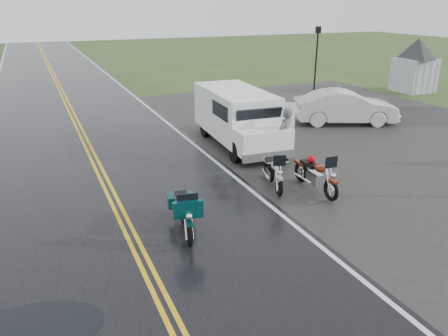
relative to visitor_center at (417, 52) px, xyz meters
name	(u,v)px	position (x,y,z in m)	size (l,w,h in m)	color
ground	(143,260)	(-20.00, -12.00, -2.40)	(120.00, 120.00, 0.00)	#2D471E
road	(83,137)	(-20.00, -2.00, -2.38)	(8.00, 100.00, 0.04)	black
parking_pad	(378,138)	(-9.00, -7.00, -2.38)	(14.00, 24.00, 0.03)	black
visitor_center	(417,52)	(0.00, 0.00, 0.00)	(16.00, 10.00, 4.80)	#A8AAAD
motorcycle_red	(332,182)	(-14.54, -11.24, -1.78)	(0.76, 2.09, 1.24)	#5C1C0A
motorcycle_teal	(189,223)	(-18.89, -11.91, -1.79)	(0.76, 2.08, 1.23)	#043232
motorcycle_silver	(280,179)	(-15.68, -10.40, -1.82)	(0.72, 1.98, 1.17)	#A0A2A7
van_white	(236,133)	(-15.56, -7.30, -1.33)	(2.05, 5.46, 2.15)	white
person_at_van	(285,136)	(-14.00, -7.89, -1.46)	(0.68, 0.45, 1.87)	#525156
sedan_white	(345,108)	(-8.83, -4.59, -1.66)	(1.58, 4.52, 1.49)	silver
lamp_post_far_right	(316,60)	(-5.99, 1.86, -0.43)	(0.34, 0.34, 3.95)	black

